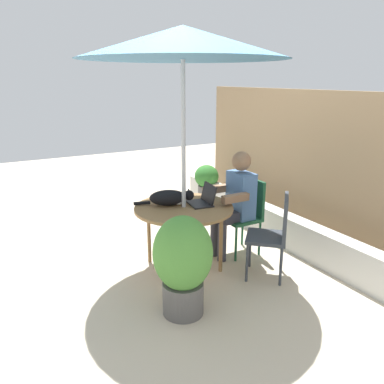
% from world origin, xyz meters
% --- Properties ---
extents(ground_plane, '(14.00, 14.00, 0.00)m').
position_xyz_m(ground_plane, '(0.00, 0.00, 0.00)').
color(ground_plane, beige).
extents(fence_back, '(4.87, 0.08, 1.89)m').
position_xyz_m(fence_back, '(0.00, 1.99, 0.94)').
color(fence_back, '#937756').
rests_on(fence_back, ground).
extents(planter_wall_low, '(4.39, 0.20, 0.41)m').
position_xyz_m(planter_wall_low, '(0.00, 1.38, 0.20)').
color(planter_wall_low, beige).
rests_on(planter_wall_low, ground).
extents(patio_table, '(1.06, 1.06, 0.70)m').
position_xyz_m(patio_table, '(0.00, 0.00, 0.65)').
color(patio_table, olive).
rests_on(patio_table, ground).
extents(patio_umbrella, '(2.05, 2.05, 2.51)m').
position_xyz_m(patio_umbrella, '(0.00, 0.00, 2.35)').
color(patio_umbrella, '#B7B7BC').
rests_on(patio_umbrella, ground).
extents(chair_occupied, '(0.40, 0.40, 0.90)m').
position_xyz_m(chair_occupied, '(0.00, 0.83, 0.53)').
color(chair_occupied, '#194C2D').
rests_on(chair_occupied, ground).
extents(chair_empty, '(0.57, 0.57, 0.90)m').
position_xyz_m(chair_empty, '(0.65, 0.71, 0.53)').
color(chair_empty, '#33383F').
rests_on(chair_empty, ground).
extents(person_seated, '(0.48, 0.48, 1.24)m').
position_xyz_m(person_seated, '(0.00, 0.68, 0.70)').
color(person_seated, '#4C72A5').
rests_on(person_seated, ground).
extents(laptop, '(0.33, 0.29, 0.21)m').
position_xyz_m(laptop, '(0.02, 0.24, 0.77)').
color(laptop, black).
rests_on(laptop, patio_table).
extents(cat, '(0.35, 0.60, 0.17)m').
position_xyz_m(cat, '(-0.12, -0.10, 0.79)').
color(cat, black).
rests_on(cat, patio_table).
extents(potted_plant_near_fence, '(0.39, 0.39, 0.69)m').
position_xyz_m(potted_plant_near_fence, '(-1.70, 1.31, 0.40)').
color(potted_plant_near_fence, '#595654').
rests_on(potted_plant_near_fence, ground).
extents(potted_plant_by_chair, '(0.52, 0.52, 0.92)m').
position_xyz_m(potted_plant_by_chair, '(0.78, -0.42, 0.50)').
color(potted_plant_by_chair, '#595654').
rests_on(potted_plant_by_chair, ground).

